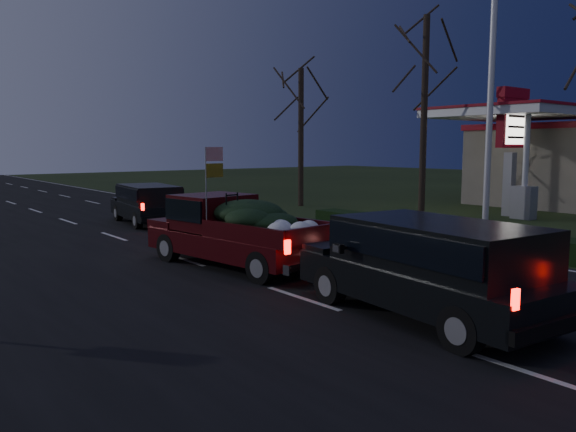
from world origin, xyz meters
TOP-DOWN VIEW (x-y plane):
  - ground at (0.00, 0.00)m, footprint 120.00×120.00m
  - road_asphalt at (0.00, 0.00)m, footprint 14.00×120.00m
  - hedge_row at (7.80, 3.00)m, footprint 1.00×10.00m
  - light_pole at (9.50, 2.00)m, footprint 0.50×0.90m
  - gas_price_pylon at (16.00, 4.99)m, footprint 2.00×0.41m
  - gas_station_building at (24.00, 6.00)m, footprint 10.00×7.00m
  - gas_canopy at (18.00, 6.00)m, footprint 7.10×6.10m
  - bare_tree_mid at (12.50, 7.00)m, footprint 3.60×3.60m
  - bare_tree_far at (11.50, 14.00)m, footprint 3.60×3.60m
  - pickup_truck at (0.68, 3.48)m, footprint 2.63×5.36m
  - lead_suv at (2.33, 12.37)m, footprint 2.36×4.55m
  - rear_suv at (0.96, -2.40)m, footprint 2.52×5.09m

SIDE VIEW (x-z plane):
  - ground at x=0.00m, z-range 0.00..0.00m
  - road_asphalt at x=0.00m, z-range 0.00..0.02m
  - hedge_row at x=7.80m, z-range 0.00..0.60m
  - lead_suv at x=2.33m, z-range 0.32..1.57m
  - pickup_truck at x=0.68m, z-range -0.34..2.36m
  - rear_suv at x=0.96m, z-range 0.36..1.78m
  - gas_station_building at x=24.00m, z-range 0.00..4.00m
  - gas_price_pylon at x=16.00m, z-range 0.98..6.56m
  - gas_canopy at x=18.00m, z-range 1.91..6.79m
  - bare_tree_far at x=11.50m, z-range 1.73..8.73m
  - light_pole at x=9.50m, z-range 0.90..10.06m
  - bare_tree_mid at x=12.50m, z-range 2.10..10.60m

